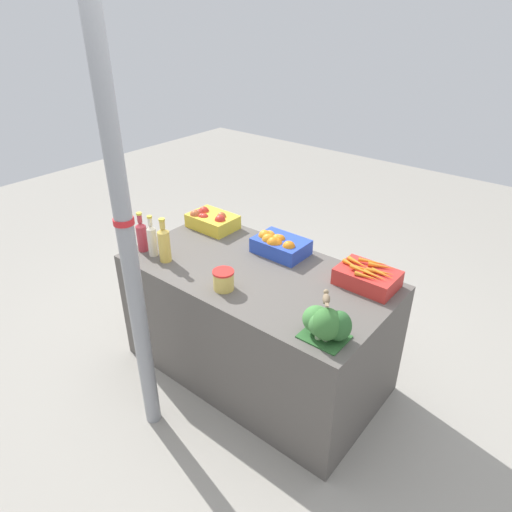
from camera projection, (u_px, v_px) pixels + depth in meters
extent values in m
plane|color=gray|center=(256.00, 368.00, 3.16)|extent=(10.00, 10.00, 0.00)
cube|color=#56514C|center=(256.00, 323.00, 2.97)|extent=(1.65, 0.87, 0.79)
cylinder|color=gray|center=(127.00, 244.00, 2.20)|extent=(0.09, 0.09, 2.39)
cylinder|color=red|center=(124.00, 221.00, 2.14)|extent=(0.10, 0.10, 0.03)
cube|color=gold|center=(213.00, 221.00, 3.28)|extent=(0.34, 0.24, 0.10)
sphere|color=red|center=(220.00, 220.00, 3.18)|extent=(0.08, 0.08, 0.08)
sphere|color=red|center=(200.00, 214.00, 3.30)|extent=(0.07, 0.07, 0.07)
sphere|color=red|center=(204.00, 218.00, 3.24)|extent=(0.07, 0.07, 0.07)
sphere|color=#BC562D|center=(195.00, 215.00, 3.26)|extent=(0.08, 0.08, 0.08)
sphere|color=#BC562D|center=(222.00, 217.00, 3.23)|extent=(0.07, 0.07, 0.07)
sphere|color=red|center=(204.00, 212.00, 3.32)|extent=(0.08, 0.08, 0.08)
sphere|color=red|center=(202.00, 217.00, 3.25)|extent=(0.06, 0.06, 0.06)
cube|color=#2847B7|center=(281.00, 246.00, 2.94)|extent=(0.34, 0.24, 0.10)
sphere|color=orange|center=(280.00, 240.00, 2.93)|extent=(0.07, 0.07, 0.07)
sphere|color=orange|center=(289.00, 247.00, 2.84)|extent=(0.08, 0.08, 0.08)
sphere|color=orange|center=(273.00, 244.00, 2.88)|extent=(0.09, 0.09, 0.09)
sphere|color=orange|center=(276.00, 245.00, 2.89)|extent=(0.09, 0.09, 0.09)
sphere|color=orange|center=(268.00, 240.00, 2.92)|extent=(0.08, 0.08, 0.08)
sphere|color=orange|center=(265.00, 236.00, 2.96)|extent=(0.08, 0.08, 0.08)
sphere|color=orange|center=(269.00, 236.00, 2.99)|extent=(0.08, 0.08, 0.08)
sphere|color=orange|center=(277.00, 240.00, 2.94)|extent=(0.08, 0.08, 0.08)
cube|color=red|center=(367.00, 278.00, 2.60)|extent=(0.34, 0.24, 0.10)
cone|color=orange|center=(381.00, 266.00, 2.60)|extent=(0.15, 0.08, 0.03)
cone|color=orange|center=(380.00, 272.00, 2.54)|extent=(0.16, 0.07, 0.03)
cone|color=orange|center=(358.00, 263.00, 2.63)|extent=(0.14, 0.06, 0.03)
cone|color=orange|center=(375.00, 276.00, 2.51)|extent=(0.15, 0.04, 0.02)
cone|color=orange|center=(363.00, 271.00, 2.53)|extent=(0.16, 0.04, 0.03)
cone|color=orange|center=(352.00, 265.00, 2.61)|extent=(0.13, 0.06, 0.03)
cone|color=orange|center=(366.00, 269.00, 2.57)|extent=(0.14, 0.06, 0.02)
cone|color=orange|center=(373.00, 262.00, 2.62)|extent=(0.17, 0.07, 0.02)
cone|color=orange|center=(367.00, 276.00, 2.50)|extent=(0.14, 0.04, 0.02)
cone|color=orange|center=(383.00, 274.00, 2.52)|extent=(0.14, 0.04, 0.03)
cube|color=#2D602D|center=(324.00, 337.00, 2.21)|extent=(0.22, 0.18, 0.01)
ellipsoid|color=#427F3D|center=(319.00, 325.00, 2.16)|extent=(0.10, 0.10, 0.12)
cylinder|color=#B2C693|center=(318.00, 336.00, 2.19)|extent=(0.03, 0.03, 0.02)
ellipsoid|color=#2D602D|center=(339.00, 326.00, 2.16)|extent=(0.12, 0.12, 0.16)
cylinder|color=#B2C693|center=(337.00, 337.00, 2.19)|extent=(0.03, 0.03, 0.02)
ellipsoid|color=#2D602D|center=(321.00, 321.00, 2.20)|extent=(0.11, 0.11, 0.12)
cylinder|color=#B2C693|center=(320.00, 331.00, 2.23)|extent=(0.03, 0.03, 0.02)
ellipsoid|color=#427F3D|center=(316.00, 319.00, 2.20)|extent=(0.14, 0.14, 0.13)
cylinder|color=#B2C693|center=(315.00, 330.00, 2.24)|extent=(0.03, 0.03, 0.02)
ellipsoid|color=#387033|center=(327.00, 324.00, 2.15)|extent=(0.14, 0.14, 0.16)
cylinder|color=#B2C693|center=(325.00, 337.00, 2.18)|extent=(0.03, 0.03, 0.02)
cylinder|color=#B2333D|center=(142.00, 238.00, 2.96)|extent=(0.07, 0.07, 0.17)
cone|color=#B2333D|center=(140.00, 224.00, 2.91)|extent=(0.07, 0.07, 0.03)
cylinder|color=#B2333D|center=(140.00, 219.00, 2.89)|extent=(0.03, 0.03, 0.05)
cylinder|color=gold|center=(139.00, 214.00, 2.88)|extent=(0.04, 0.04, 0.01)
cylinder|color=beige|center=(152.00, 242.00, 2.90)|extent=(0.06, 0.06, 0.19)
cone|color=beige|center=(151.00, 227.00, 2.85)|extent=(0.06, 0.06, 0.02)
cylinder|color=beige|center=(150.00, 222.00, 2.83)|extent=(0.03, 0.03, 0.05)
cylinder|color=gold|center=(149.00, 217.00, 2.81)|extent=(0.03, 0.03, 0.01)
cylinder|color=gold|center=(165.00, 246.00, 2.83)|extent=(0.07, 0.07, 0.20)
cone|color=gold|center=(163.00, 230.00, 2.78)|extent=(0.07, 0.07, 0.03)
cylinder|color=gold|center=(162.00, 225.00, 2.76)|extent=(0.03, 0.03, 0.05)
cylinder|color=gold|center=(162.00, 220.00, 2.74)|extent=(0.04, 0.04, 0.01)
cylinder|color=#DBBC56|center=(224.00, 281.00, 2.57)|extent=(0.12, 0.12, 0.10)
cylinder|color=red|center=(223.00, 272.00, 2.54)|extent=(0.12, 0.12, 0.01)
cube|color=#4C3D2D|center=(326.00, 303.00, 2.15)|extent=(0.02, 0.02, 0.01)
ellipsoid|color=#7A664C|center=(326.00, 299.00, 2.14)|extent=(0.07, 0.08, 0.04)
sphere|color=#897556|center=(326.00, 292.00, 2.17)|extent=(0.03, 0.03, 0.03)
cone|color=#4C3D28|center=(326.00, 291.00, 2.18)|extent=(0.01, 0.02, 0.01)
cube|color=#7A664C|center=(327.00, 305.00, 2.09)|extent=(0.04, 0.04, 0.01)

